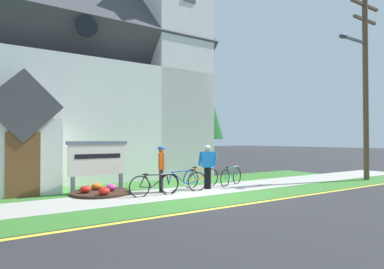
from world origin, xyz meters
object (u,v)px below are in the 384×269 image
cyclist_in_red_jersey (161,165)px  cyclist_in_blue_jersey (208,163)px  bicycle_green (231,176)px  roadside_conifer (194,86)px  bicycle_silver (184,182)px  church_sign (98,159)px  bicycle_yellow (154,185)px  bicycle_red (201,177)px  utility_pole (364,75)px

cyclist_in_red_jersey → cyclist_in_blue_jersey: bearing=-8.6°
bicycle_green → roadside_conifer: bearing=73.4°
bicycle_green → cyclist_in_red_jersey: 3.20m
bicycle_silver → bicycle_green: bearing=7.8°
church_sign → bicycle_silver: church_sign is taller
church_sign → bicycle_yellow: 2.33m
bicycle_silver → roadside_conifer: (4.01, 5.56, 4.59)m
bicycle_red → cyclist_in_blue_jersey: 0.81m
bicycle_red → bicycle_green: (1.26, -0.31, -0.00)m
bicycle_red → bicycle_silver: bicycle_red is taller
bicycle_green → roadside_conifer: roadside_conifer is taller
bicycle_silver → cyclist_in_blue_jersey: 1.27m
utility_pole → bicycle_red: bearing=163.5°
cyclist_in_blue_jersey → cyclist_in_red_jersey: (-1.81, 0.27, -0.01)m
bicycle_green → utility_pole: bearing=-17.0°
bicycle_yellow → bicycle_green: bearing=7.5°
bicycle_yellow → utility_pole: size_ratio=0.20×
bicycle_yellow → cyclist_in_blue_jersey: size_ratio=1.06×
bicycle_silver → bicycle_green: (2.46, 0.34, -0.00)m
bicycle_green → cyclist_in_red_jersey: (-3.15, 0.04, 0.58)m
bicycle_green → roadside_conifer: 7.13m
utility_pole → roadside_conifer: utility_pole is taller
bicycle_green → utility_pole: size_ratio=0.19×
bicycle_yellow → cyclist_in_red_jersey: (0.51, 0.52, 0.58)m
cyclist_in_blue_jersey → cyclist_in_red_jersey: bearing=171.4°
bicycle_silver → utility_pole: utility_pole is taller
bicycle_red → bicycle_green: bearing=-14.0°
cyclist_in_red_jersey → roadside_conifer: 8.07m
utility_pole → bicycle_yellow: bearing=171.6°
cyclist_in_blue_jersey → utility_pole: utility_pole is taller
cyclist_in_blue_jersey → bicycle_green: bearing=10.1°
bicycle_silver → bicycle_green: size_ratio=1.07×
church_sign → bicycle_green: 5.25m
cyclist_in_red_jersey → utility_pole: size_ratio=0.19×
bicycle_silver → cyclist_in_blue_jersey: size_ratio=1.06×
bicycle_red → utility_pole: 9.18m
church_sign → cyclist_in_red_jersey: bearing=-31.8°
bicycle_silver → utility_pole: 10.08m
bicycle_silver → bicycle_yellow: bearing=-173.1°
bicycle_yellow → bicycle_green: (3.66, 0.48, 0.00)m
bicycle_yellow → utility_pole: bearing=-8.4°
utility_pole → roadside_conifer: bearing=124.1°
roadside_conifer → cyclist_in_red_jersey: bearing=-132.2°
roadside_conifer → bicycle_green: bearing=-106.6°
church_sign → roadside_conifer: (6.60, 4.01, 3.79)m
bicycle_green → utility_pole: 8.08m
bicycle_silver → church_sign: bearing=149.2°
bicycle_silver → cyclist_in_red_jersey: cyclist_in_red_jersey is taller
bicycle_red → roadside_conifer: size_ratio=0.22×
bicycle_silver → bicycle_green: bicycle_silver is taller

